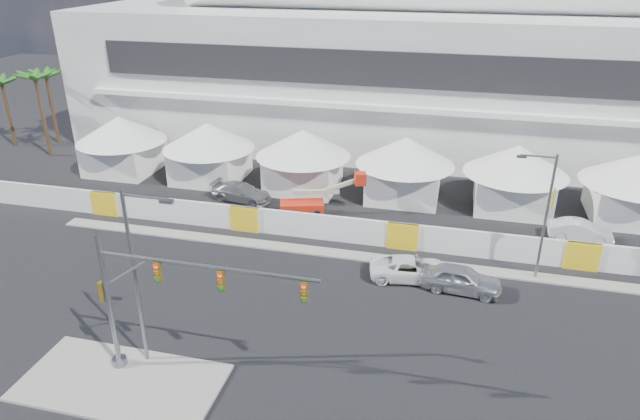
% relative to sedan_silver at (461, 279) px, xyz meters
% --- Properties ---
extents(ground, '(160.00, 160.00, 0.00)m').
position_rel_sedan_silver_xyz_m(ground, '(-10.19, -9.79, -0.86)').
color(ground, black).
rests_on(ground, ground).
extents(median_island, '(10.00, 5.00, 0.15)m').
position_rel_sedan_silver_xyz_m(median_island, '(-16.19, -12.79, -0.78)').
color(median_island, gray).
rests_on(median_island, ground).
extents(far_curb, '(80.00, 1.20, 0.12)m').
position_rel_sedan_silver_xyz_m(far_curb, '(9.81, 2.71, -0.80)').
color(far_curb, gray).
rests_on(far_curb, ground).
extents(stadium, '(80.00, 24.80, 21.98)m').
position_rel_sedan_silver_xyz_m(stadium, '(-1.48, 31.72, 8.59)').
color(stadium, silver).
rests_on(stadium, ground).
extents(tent_row, '(53.40, 8.40, 5.40)m').
position_rel_sedan_silver_xyz_m(tent_row, '(-9.69, 14.21, 2.29)').
color(tent_row, white).
rests_on(tent_row, ground).
extents(hoarding_fence, '(70.00, 0.25, 2.00)m').
position_rel_sedan_silver_xyz_m(hoarding_fence, '(-4.19, 4.71, 0.14)').
color(hoarding_fence, white).
rests_on(hoarding_fence, ground).
extents(palm_cluster, '(10.60, 10.60, 8.55)m').
position_rel_sedan_silver_xyz_m(palm_cluster, '(-43.65, 19.72, 6.03)').
color(palm_cluster, '#47331E').
rests_on(palm_cluster, ground).
extents(sedan_silver, '(2.47, 5.19, 1.71)m').
position_rel_sedan_silver_xyz_m(sedan_silver, '(0.00, 0.00, 0.00)').
color(sedan_silver, '#BCBCC1').
rests_on(sedan_silver, ground).
extents(pickup_curb, '(3.19, 5.62, 1.48)m').
position_rel_sedan_silver_xyz_m(pickup_curb, '(-3.21, 0.71, -0.12)').
color(pickup_curb, white).
rests_on(pickup_curb, ground).
extents(lot_car_a, '(1.84, 4.59, 1.49)m').
position_rel_sedan_silver_xyz_m(lot_car_a, '(8.47, 9.24, -0.11)').
color(lot_car_a, silver).
rests_on(lot_car_a, ground).
extents(lot_car_c, '(2.97, 5.55, 1.53)m').
position_rel_sedan_silver_xyz_m(lot_car_c, '(-18.54, 10.03, -0.09)').
color(lot_car_c, '#9F9FA3').
rests_on(lot_car_c, ground).
extents(traffic_mast, '(11.09, 0.73, 7.56)m').
position_rel_sedan_silver_xyz_m(traffic_mast, '(-14.61, -11.65, 3.55)').
color(traffic_mast, slate).
rests_on(traffic_mast, median_island).
extents(streetlight_median, '(2.65, 0.27, 9.57)m').
position_rel_sedan_silver_xyz_m(streetlight_median, '(-15.54, -10.87, 4.79)').
color(streetlight_median, gray).
rests_on(streetlight_median, median_island).
extents(streetlight_curb, '(2.54, 0.57, 8.57)m').
position_rel_sedan_silver_xyz_m(streetlight_curb, '(4.59, 2.71, 4.12)').
color(streetlight_curb, slate).
rests_on(streetlight_curb, ground).
extents(boom_lift, '(7.15, 2.51, 3.52)m').
position_rel_sedan_silver_xyz_m(boom_lift, '(-12.10, 8.58, 0.09)').
color(boom_lift, red).
rests_on(boom_lift, ground).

